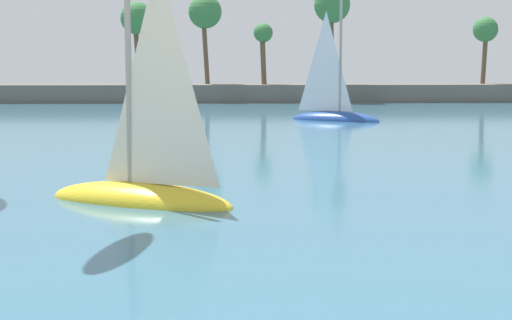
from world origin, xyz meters
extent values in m
cube|color=#386B84|center=(0.00, 63.20, 0.03)|extent=(220.00, 106.87, 0.06)
cube|color=#605B54|center=(0.00, 76.63, 0.90)|extent=(85.49, 6.00, 1.80)
cylinder|color=brown|center=(-3.19, 77.05, 5.36)|extent=(0.84, 0.65, 7.14)
sphere|color=#38753D|center=(-3.19, 77.05, 8.91)|extent=(3.29, 3.29, 3.29)
cylinder|color=brown|center=(2.52, 75.82, 4.32)|extent=(0.72, 0.67, 5.06)
sphere|color=#38753D|center=(2.52, 75.82, 6.83)|extent=(1.89, 1.89, 1.89)
cylinder|color=brown|center=(9.23, 75.50, 5.66)|extent=(0.74, 0.86, 7.75)
sphere|color=#38753D|center=(9.23, 75.50, 9.52)|extent=(3.54, 3.54, 3.54)
cylinder|color=brown|center=(24.89, 76.90, 4.51)|extent=(0.57, 0.66, 5.45)
sphere|color=#38753D|center=(24.89, 76.90, 7.22)|extent=(2.51, 2.51, 2.51)
cylinder|color=brown|center=(-9.78, 75.49, 5.01)|extent=(0.83, 0.79, 6.45)
sphere|color=#38753D|center=(-9.78, 75.49, 8.22)|extent=(3.14, 3.14, 3.14)
ellipsoid|color=yellow|center=(-3.65, 21.41, 0.06)|extent=(6.50, 4.38, 1.26)
cylinder|color=gray|center=(-3.93, 21.55, 4.62)|extent=(0.19, 0.19, 7.86)
pyramid|color=silver|center=(-2.97, 21.09, 4.03)|extent=(2.64, 1.37, 6.68)
ellipsoid|color=#234793|center=(6.61, 52.72, 0.06)|extent=(6.65, 5.00, 1.31)
cylinder|color=gray|center=(6.90, 52.55, 4.81)|extent=(0.20, 0.20, 8.19)
pyramid|color=silver|center=(5.93, 53.11, 4.20)|extent=(2.65, 1.66, 6.96)
camera|label=1|loc=(-0.90, -2.79, 4.52)|focal=55.71mm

